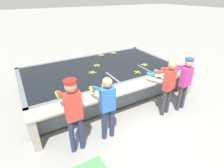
% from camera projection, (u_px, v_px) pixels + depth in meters
% --- Properties ---
extents(ground_plane, '(80.00, 80.00, 0.00)m').
position_uv_depth(ground_plane, '(130.00, 117.00, 4.82)').
color(ground_plane, '#999993').
rests_on(ground_plane, ground).
extents(wash_tank, '(4.98, 2.74, 0.83)m').
position_uv_depth(wash_tank, '(100.00, 79.00, 6.02)').
color(wash_tank, slate).
rests_on(wash_tank, ground).
extents(work_ledge, '(4.98, 0.45, 0.83)m').
position_uv_depth(work_ledge, '(126.00, 95.00, 4.71)').
color(work_ledge, '#A8A393').
rests_on(work_ledge, ground).
extents(worker_0, '(0.41, 0.72, 1.70)m').
position_uv_depth(worker_0, '(73.00, 110.00, 3.39)').
color(worker_0, navy).
rests_on(worker_0, ground).
extents(worker_1, '(0.43, 0.72, 1.57)m').
position_uv_depth(worker_1, '(107.00, 103.00, 3.78)').
color(worker_1, navy).
rests_on(worker_1, ground).
extents(worker_2, '(0.48, 0.74, 1.57)m').
position_uv_depth(worker_2, '(168.00, 84.00, 4.58)').
color(worker_2, '#38383D').
rests_on(worker_2, ground).
extents(worker_3, '(0.44, 0.72, 1.56)m').
position_uv_depth(worker_3, '(184.00, 80.00, 4.78)').
color(worker_3, '#38383D').
rests_on(worker_3, ground).
extents(banana_bunch_floating_0, '(0.27, 0.27, 0.08)m').
position_uv_depth(banana_bunch_floating_0, '(113.00, 53.00, 7.17)').
color(banana_bunch_floating_0, '#8CB738').
rests_on(banana_bunch_floating_0, wash_tank).
extents(banana_bunch_floating_1, '(0.28, 0.27, 0.08)m').
position_uv_depth(banana_bunch_floating_1, '(101.00, 55.00, 6.93)').
color(banana_bunch_floating_1, '#9EC642').
rests_on(banana_bunch_floating_1, wash_tank).
extents(banana_bunch_floating_2, '(0.27, 0.28, 0.08)m').
position_uv_depth(banana_bunch_floating_2, '(92.00, 73.00, 5.42)').
color(banana_bunch_floating_2, '#7FAD33').
rests_on(banana_bunch_floating_2, wash_tank).
extents(banana_bunch_floating_3, '(0.27, 0.27, 0.08)m').
position_uv_depth(banana_bunch_floating_3, '(97.00, 65.00, 5.96)').
color(banana_bunch_floating_3, '#9EC642').
rests_on(banana_bunch_floating_3, wash_tank).
extents(banana_bunch_floating_4, '(0.28, 0.28, 0.08)m').
position_uv_depth(banana_bunch_floating_4, '(137.00, 72.00, 5.44)').
color(banana_bunch_floating_4, '#8CB738').
rests_on(banana_bunch_floating_4, wash_tank).
extents(banana_bunch_floating_5, '(0.27, 0.28, 0.08)m').
position_uv_depth(banana_bunch_floating_5, '(145.00, 65.00, 6.00)').
color(banana_bunch_floating_5, '#9EC642').
rests_on(banana_bunch_floating_5, wash_tank).
extents(knife_0, '(0.18, 0.33, 0.02)m').
position_uv_depth(knife_0, '(78.00, 102.00, 3.97)').
color(knife_0, silver).
rests_on(knife_0, work_ledge).
extents(knife_1, '(0.33, 0.17, 0.02)m').
position_uv_depth(knife_1, '(161.00, 78.00, 5.12)').
color(knife_1, silver).
rests_on(knife_1, work_ledge).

